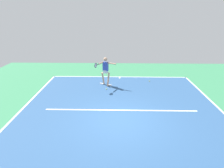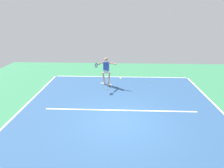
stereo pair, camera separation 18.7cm
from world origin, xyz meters
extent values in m
plane|color=#388456|center=(0.00, 0.00, 0.00)|extent=(20.65, 20.65, 0.00)
cube|color=#2D5484|center=(0.00, 0.00, 0.00)|extent=(9.94, 12.51, 0.00)
cube|color=white|center=(0.00, -6.20, 0.00)|extent=(9.94, 0.10, 0.01)
cube|color=white|center=(4.92, 0.00, 0.00)|extent=(0.10, 12.51, 0.01)
cube|color=white|center=(0.00, -0.96, 0.00)|extent=(7.45, 0.10, 0.01)
cube|color=white|center=(0.00, -6.00, 0.00)|extent=(0.10, 0.30, 0.01)
cylinder|color=tan|center=(0.76, -4.39, 0.43)|extent=(0.23, 0.34, 0.89)
cube|color=white|center=(0.67, -4.35, 0.04)|extent=(0.26, 0.19, 0.07)
cylinder|color=tan|center=(1.12, -4.55, 0.43)|extent=(0.23, 0.34, 0.89)
cube|color=white|center=(1.21, -4.60, 0.04)|extent=(0.26, 0.19, 0.07)
cube|color=white|center=(0.94, -4.47, 0.92)|extent=(0.31, 0.28, 0.20)
cube|color=#334CB2|center=(0.94, -4.47, 1.27)|extent=(0.38, 0.31, 0.57)
sphere|color=tan|center=(0.94, -4.47, 1.73)|extent=(0.23, 0.23, 0.23)
cylinder|color=tan|center=(0.52, -4.28, 1.51)|extent=(0.56, 0.31, 0.08)
cylinder|color=tan|center=(1.21, -4.28, 1.54)|extent=(0.31, 0.56, 0.08)
cylinder|color=black|center=(1.38, -3.92, 1.54)|extent=(0.12, 0.21, 0.03)
torus|color=black|center=(1.48, -3.70, 1.54)|extent=(0.14, 0.28, 0.29)
cylinder|color=silver|center=(1.48, -3.70, 1.54)|extent=(0.11, 0.23, 0.25)
sphere|color=#CCE033|center=(0.85, -3.67, 0.03)|extent=(0.07, 0.07, 0.07)
sphere|color=yellow|center=(-2.07, -5.23, 0.03)|extent=(0.07, 0.07, 0.07)
camera|label=1|loc=(0.24, 7.49, 4.52)|focal=30.94mm
camera|label=2|loc=(0.05, 7.49, 4.52)|focal=30.94mm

